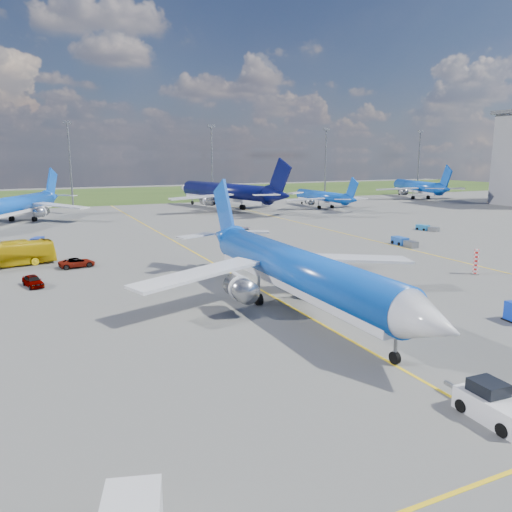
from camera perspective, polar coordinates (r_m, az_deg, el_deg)
name	(u,v)px	position (r m, az deg, el deg)	size (l,w,h in m)	color
ground	(324,326)	(41.91, 7.80, -7.88)	(400.00, 400.00, 0.00)	#565653
grass_strip	(93,195)	(184.99, -18.13, 6.59)	(400.00, 80.00, 0.01)	#2D4719
taxiway_lines	(212,262)	(66.11, -5.05, -0.64)	(60.25, 160.00, 0.02)	yellow
floodlight_masts	(145,160)	(146.65, -12.57, 10.68)	(202.20, 0.50, 22.70)	slate
warning_post	(476,262)	(64.09, 23.83, -0.61)	(0.50, 0.50, 3.00)	red
bg_jet_nnw	(17,223)	(115.13, -25.67, 3.42)	(30.85, 40.49, 10.60)	blue
bg_jet_n	(226,209)	(130.55, -3.49, 5.34)	(37.47, 49.18, 12.88)	#070A3C
bg_jet_ne	(321,208)	(135.66, 7.48, 5.50)	(24.56, 32.23, 8.44)	blue
bg_jet_ene	(417,198)	(171.98, 17.89, 6.28)	(31.58, 41.45, 10.85)	blue
main_airliner	(295,309)	(46.08, 4.49, -6.01)	(31.17, 40.91, 10.71)	blue
pushback_tug	(494,405)	(30.38, 25.55, -15.11)	(2.26, 5.72, 1.93)	silver
apron_bus	(7,254)	(69.98, -26.58, 0.16)	(2.65, 11.31, 3.15)	#DCB70C
service_car_a	(33,281)	(58.38, -24.14, -2.61)	(1.49, 3.71, 1.27)	#999999
service_car_b	(77,263)	(66.30, -19.77, -0.72)	(2.01, 4.36, 1.21)	#999999
service_car_c	(243,232)	(88.03, -1.45, 2.81)	(1.68, 4.13, 1.20)	#999999
baggage_tug_w	(404,242)	(81.07, 16.52, 1.55)	(1.74, 5.26, 1.16)	#1C4DAB
baggage_tug_c	(35,242)	(84.78, -23.90, 1.44)	(2.86, 5.14, 1.12)	#193598
baggage_tug_e	(426,228)	(98.53, 18.90, 3.04)	(2.10, 4.54, 0.99)	#1C6CA9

